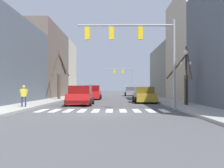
{
  "coord_description": "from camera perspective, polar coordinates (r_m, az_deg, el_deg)",
  "views": [
    {
      "loc": [
        0.76,
        -15.66,
        1.52
      ],
      "look_at": [
        0.44,
        24.37,
        2.1
      ],
      "focal_mm": 42.0,
      "sensor_mm": 36.0,
      "label": 1
    }
  ],
  "objects": [
    {
      "name": "ground_plane",
      "position": [
        15.75,
        -2.33,
        -6.35
      ],
      "size": [
        240.0,
        240.0,
        0.0
      ],
      "primitive_type": "plane",
      "color": "#4C4C4F"
    },
    {
      "name": "sidewalk_right",
      "position": [
        16.69,
        20.14,
        -5.73
      ],
      "size": [
        2.64,
        90.0,
        0.15
      ],
      "color": "#9E9E99",
      "rests_on": "ground_plane"
    },
    {
      "name": "building_row_left",
      "position": [
        35.94,
        -18.18,
        5.24
      ],
      "size": [
        6.0,
        48.65,
        12.74
      ],
      "color": "beige",
      "rests_on": "ground_plane"
    },
    {
      "name": "building_row_right",
      "position": [
        31.07,
        19.16,
        5.5
      ],
      "size": [
        6.0,
        40.8,
        11.89
      ],
      "color": "#515B66",
      "rests_on": "ground_plane"
    },
    {
      "name": "crosswalk_stripes",
      "position": [
        17.46,
        -2.05,
        -5.8
      ],
      "size": [
        8.55,
        2.6,
        0.01
      ],
      "color": "white",
      "rests_on": "ground_plane"
    },
    {
      "name": "traffic_signal_near",
      "position": [
        17.87,
        5.66,
        8.91
      ],
      "size": [
        6.55,
        0.28,
        6.12
      ],
      "color": "gray",
      "rests_on": "ground_plane"
    },
    {
      "name": "traffic_signal_far",
      "position": [
        57.48,
        2.71,
        2.04
      ],
      "size": [
        6.2,
        0.28,
        6.08
      ],
      "color": "gray",
      "rests_on": "ground_plane"
    },
    {
      "name": "street_lamp_right_corner",
      "position": [
        21.72,
        15.81,
        3.75
      ],
      "size": [
        0.95,
        0.36,
        4.37
      ],
      "color": "black",
      "rests_on": "sidewalk_right"
    },
    {
      "name": "car_parked_right_mid",
      "position": [
        34.27,
        -4.21,
        -1.95
      ],
      "size": [
        2.18,
        4.87,
        1.82
      ],
      "rotation": [
        0.0,
        0.0,
        -1.57
      ],
      "color": "red",
      "rests_on": "ground_plane"
    },
    {
      "name": "car_parked_left_far",
      "position": [
        26.87,
        7.02,
        -2.44
      ],
      "size": [
        2.17,
        4.74,
        1.61
      ],
      "rotation": [
        0.0,
        0.0,
        1.57
      ],
      "color": "#A38423",
      "rests_on": "ground_plane"
    },
    {
      "name": "car_parked_right_near",
      "position": [
        22.99,
        -6.9,
        -2.62
      ],
      "size": [
        2.2,
        4.27,
        1.7
      ],
      "rotation": [
        0.0,
        0.0,
        -1.57
      ],
      "color": "red",
      "rests_on": "ground_plane"
    },
    {
      "name": "car_driving_away_lane",
      "position": [
        49.4,
        4.04,
        -1.69
      ],
      "size": [
        2.13,
        4.67,
        1.65
      ],
      "rotation": [
        0.0,
        0.0,
        1.57
      ],
      "color": "gray",
      "rests_on": "ground_plane"
    },
    {
      "name": "car_parked_left_near",
      "position": [
        44.02,
        -5.52,
        -1.82
      ],
      "size": [
        2.18,
        4.74,
        1.6
      ],
      "rotation": [
        0.0,
        0.0,
        1.57
      ],
      "color": "gray",
      "rests_on": "ground_plane"
    },
    {
      "name": "pedestrian_crossing_street",
      "position": [
        19.93,
        -18.65,
        -2.08
      ],
      "size": [
        0.67,
        0.24,
        1.55
      ],
      "rotation": [
        0.0,
        0.0,
        6.19
      ],
      "color": "#282D47",
      "rests_on": "sidewalk_left"
    },
    {
      "name": "street_tree_right_mid",
      "position": [
        22.15,
        15.62,
        0.62
      ],
      "size": [
        1.66,
        2.14,
        4.77
      ],
      "color": "brown",
      "rests_on": "sidewalk_right"
    },
    {
      "name": "street_tree_right_near",
      "position": [
        32.66,
        -11.29,
        1.4
      ],
      "size": [
        2.07,
        1.47,
        5.98
      ],
      "color": "#473828",
      "rests_on": "sidewalk_left"
    }
  ]
}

